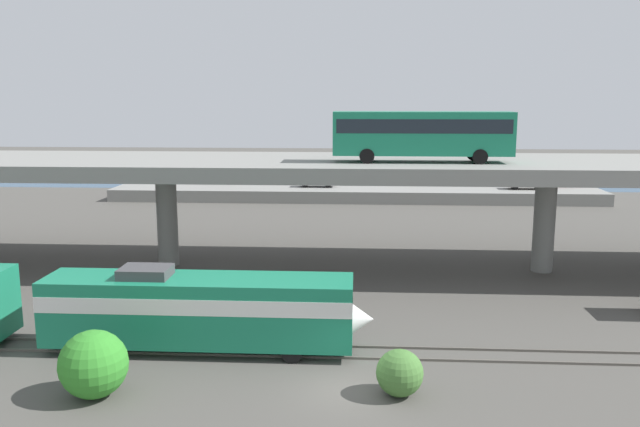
{
  "coord_description": "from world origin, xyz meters",
  "views": [
    {
      "loc": [
        0.4,
        -25.94,
        12.37
      ],
      "look_at": [
        -2.37,
        20.25,
        3.97
      ],
      "focal_mm": 36.38,
      "sensor_mm": 36.0,
      "label": 1
    }
  ],
  "objects_px": {
    "parked_car_1": "(316,181)",
    "parked_car_5": "(483,177)",
    "parked_car_0": "(524,176)",
    "parked_car_6": "(422,177)",
    "transit_bus_on_overpass": "(422,132)",
    "parked_car_4": "(220,177)",
    "parked_car_3": "(526,183)",
    "train_locomotive": "(214,308)",
    "parked_car_2": "(553,180)"
  },
  "relations": [
    {
      "from": "train_locomotive",
      "to": "parked_car_0",
      "type": "height_order",
      "value": "train_locomotive"
    },
    {
      "from": "parked_car_1",
      "to": "parked_car_3",
      "type": "relative_size",
      "value": 0.99
    },
    {
      "from": "transit_bus_on_overpass",
      "to": "parked_car_6",
      "type": "bearing_deg",
      "value": -95.67
    },
    {
      "from": "transit_bus_on_overpass",
      "to": "parked_car_4",
      "type": "bearing_deg",
      "value": -59.27
    },
    {
      "from": "parked_car_3",
      "to": "parked_car_1",
      "type": "bearing_deg",
      "value": -1.07
    },
    {
      "from": "parked_car_6",
      "to": "parked_car_3",
      "type": "bearing_deg",
      "value": -19.8
    },
    {
      "from": "parked_car_5",
      "to": "parked_car_6",
      "type": "xyz_separation_m",
      "value": [
        -7.95,
        -1.37,
        0.0
      ]
    },
    {
      "from": "transit_bus_on_overpass",
      "to": "parked_car_4",
      "type": "relative_size",
      "value": 2.92
    },
    {
      "from": "parked_car_2",
      "to": "transit_bus_on_overpass",
      "type": "bearing_deg",
      "value": 61.46
    },
    {
      "from": "parked_car_0",
      "to": "transit_bus_on_overpass",
      "type": "bearing_deg",
      "value": -113.06
    },
    {
      "from": "transit_bus_on_overpass",
      "to": "parked_car_5",
      "type": "distance_m",
      "value": 41.71
    },
    {
      "from": "parked_car_0",
      "to": "parked_car_4",
      "type": "relative_size",
      "value": 1.1
    },
    {
      "from": "parked_car_0",
      "to": "parked_car_6",
      "type": "xyz_separation_m",
      "value": [
        -13.22,
        -1.99,
        0.0
      ]
    },
    {
      "from": "train_locomotive",
      "to": "parked_car_4",
      "type": "distance_m",
      "value": 52.35
    },
    {
      "from": "transit_bus_on_overpass",
      "to": "parked_car_5",
      "type": "relative_size",
      "value": 2.63
    },
    {
      "from": "parked_car_0",
      "to": "parked_car_6",
      "type": "distance_m",
      "value": 13.37
    },
    {
      "from": "parked_car_1",
      "to": "parked_car_5",
      "type": "height_order",
      "value": "same"
    },
    {
      "from": "parked_car_0",
      "to": "parked_car_5",
      "type": "distance_m",
      "value": 5.3
    },
    {
      "from": "parked_car_3",
      "to": "parked_car_6",
      "type": "xyz_separation_m",
      "value": [
        -11.99,
        4.32,
        0.0
      ]
    },
    {
      "from": "train_locomotive",
      "to": "parked_car_1",
      "type": "relative_size",
      "value": 3.57
    },
    {
      "from": "parked_car_0",
      "to": "parked_car_3",
      "type": "distance_m",
      "value": 6.43
    },
    {
      "from": "train_locomotive",
      "to": "parked_car_4",
      "type": "xyz_separation_m",
      "value": [
        -10.67,
        51.25,
        0.01
      ]
    },
    {
      "from": "transit_bus_on_overpass",
      "to": "parked_car_3",
      "type": "xyz_separation_m",
      "value": [
        15.75,
        33.57,
        -7.8
      ]
    },
    {
      "from": "parked_car_3",
      "to": "parked_car_4",
      "type": "distance_m",
      "value": 37.8
    },
    {
      "from": "parked_car_0",
      "to": "parked_car_2",
      "type": "xyz_separation_m",
      "value": [
        2.71,
        -3.68,
        0.0
      ]
    },
    {
      "from": "train_locomotive",
      "to": "parked_car_3",
      "type": "relative_size",
      "value": 3.54
    },
    {
      "from": "parked_car_1",
      "to": "parked_car_6",
      "type": "xyz_separation_m",
      "value": [
        13.14,
        3.85,
        0.0
      ]
    },
    {
      "from": "parked_car_1",
      "to": "parked_car_3",
      "type": "distance_m",
      "value": 25.13
    },
    {
      "from": "parked_car_4",
      "to": "parked_car_1",
      "type": "bearing_deg",
      "value": 167.39
    },
    {
      "from": "parked_car_2",
      "to": "parked_car_4",
      "type": "relative_size",
      "value": 1.14
    },
    {
      "from": "parked_car_4",
      "to": "transit_bus_on_overpass",
      "type": "bearing_deg",
      "value": 120.73
    },
    {
      "from": "transit_bus_on_overpass",
      "to": "parked_car_1",
      "type": "xyz_separation_m",
      "value": [
        -9.37,
        34.04,
        -7.8
      ]
    },
    {
      "from": "train_locomotive",
      "to": "parked_car_6",
      "type": "height_order",
      "value": "train_locomotive"
    },
    {
      "from": "parked_car_2",
      "to": "parked_car_4",
      "type": "distance_m",
      "value": 41.6
    },
    {
      "from": "parked_car_6",
      "to": "train_locomotive",
      "type": "bearing_deg",
      "value": -106.01
    },
    {
      "from": "transit_bus_on_overpass",
      "to": "parked_car_6",
      "type": "xyz_separation_m",
      "value": [
        3.77,
        37.89,
        -7.8
      ]
    },
    {
      "from": "parked_car_0",
      "to": "parked_car_5",
      "type": "height_order",
      "value": "same"
    },
    {
      "from": "parked_car_1",
      "to": "parked_car_5",
      "type": "bearing_deg",
      "value": 13.89
    },
    {
      "from": "parked_car_4",
      "to": "parked_car_5",
      "type": "distance_m",
      "value": 33.71
    },
    {
      "from": "train_locomotive",
      "to": "parked_car_0",
      "type": "xyz_separation_m",
      "value": [
        28.22,
        54.28,
        0.01
      ]
    },
    {
      "from": "transit_bus_on_overpass",
      "to": "parked_car_2",
      "type": "height_order",
      "value": "transit_bus_on_overpass"
    },
    {
      "from": "transit_bus_on_overpass",
      "to": "parked_car_2",
      "type": "relative_size",
      "value": 2.57
    },
    {
      "from": "transit_bus_on_overpass",
      "to": "parked_car_0",
      "type": "relative_size",
      "value": 2.64
    },
    {
      "from": "parked_car_1",
      "to": "parked_car_3",
      "type": "height_order",
      "value": "same"
    },
    {
      "from": "parked_car_2",
      "to": "parked_car_6",
      "type": "height_order",
      "value": "same"
    },
    {
      "from": "parked_car_0",
      "to": "parked_car_3",
      "type": "height_order",
      "value": "same"
    },
    {
      "from": "train_locomotive",
      "to": "parked_car_6",
      "type": "bearing_deg",
      "value": 73.99
    },
    {
      "from": "train_locomotive",
      "to": "parked_car_3",
      "type": "height_order",
      "value": "train_locomotive"
    },
    {
      "from": "parked_car_5",
      "to": "parked_car_6",
      "type": "relative_size",
      "value": 0.97
    },
    {
      "from": "transit_bus_on_overpass",
      "to": "parked_car_5",
      "type": "bearing_deg",
      "value": -106.62
    }
  ]
}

